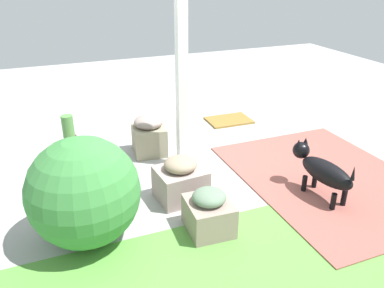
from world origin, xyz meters
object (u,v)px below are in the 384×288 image
round_shrub (84,192)px  terracotta_pot_spiky (80,164)px  stone_planter_mid (181,180)px  terracotta_pot_tall (70,145)px  stone_planter_nearest (149,135)px  stone_planter_far (209,212)px  dog (322,170)px  doormat (229,120)px  porch_pillar (181,57)px

round_shrub → terracotta_pot_spiky: (-0.06, -0.84, -0.16)m
stone_planter_mid → terracotta_pot_tall: (0.94, -1.30, -0.00)m
stone_planter_nearest → stone_planter_far: 1.74m
round_shrub → terracotta_pot_tall: round_shrub is taller
round_shrub → terracotta_pot_tall: size_ratio=1.64×
stone_planter_far → dog: (-1.29, -0.09, 0.12)m
dog → doormat: bearing=-92.5°
terracotta_pot_tall → doormat: 2.43m
stone_planter_far → doormat: size_ratio=0.69×
stone_planter_far → terracotta_pot_tall: size_ratio=0.78×
stone_planter_mid → terracotta_pot_spiky: (0.92, -0.52, 0.10)m
round_shrub → terracotta_pot_tall: 1.64m
round_shrub → dog: bearing=175.3°
dog → doormat: size_ratio=1.20×
stone_planter_far → terracotta_pot_spiky: bearing=-49.0°
stone_planter_mid → dog: bearing=159.3°
round_shrub → terracotta_pot_spiky: round_shrub is taller
doormat → terracotta_pot_spiky: bearing=27.6°
porch_pillar → doormat: size_ratio=3.96×
stone_planter_nearest → stone_planter_far: stone_planter_nearest is taller
porch_pillar → terracotta_pot_tall: (1.22, -0.61, -1.09)m
stone_planter_mid → porch_pillar: bearing=-112.1°
stone_planter_far → round_shrub: round_shrub is taller
porch_pillar → terracotta_pot_spiky: 1.56m
dog → porch_pillar: bearing=-48.4°
stone_planter_mid → stone_planter_far: 0.59m
stone_planter_nearest → terracotta_pot_tall: bearing=-9.4°
stone_planter_mid → terracotta_pot_tall: 1.61m
stone_planter_mid → doormat: stone_planter_mid is taller
round_shrub → terracotta_pot_spiky: bearing=-93.9°
stone_planter_mid → terracotta_pot_spiky: terracotta_pot_spiky is taller
porch_pillar → dog: 1.88m
stone_planter_far → round_shrub: (1.02, -0.28, 0.29)m
stone_planter_mid → round_shrub: (0.98, 0.32, 0.27)m
porch_pillar → stone_planter_nearest: 1.18m
stone_planter_far → terracotta_pot_tall: terracotta_pot_tall is taller
stone_planter_nearest → terracotta_pot_spiky: size_ratio=0.76×
terracotta_pot_spiky → doormat: size_ratio=1.02×
terracotta_pot_tall → round_shrub: bearing=88.8°
stone_planter_nearest → round_shrub: (0.98, 1.46, 0.23)m
stone_planter_mid → terracotta_pot_tall: bearing=-54.1°
doormat → dog: bearing=87.5°
round_shrub → doormat: size_ratio=1.45×
doormat → porch_pillar: bearing=42.5°
stone_planter_nearest → stone_planter_mid: size_ratio=0.98×
stone_planter_nearest → round_shrub: size_ratio=0.53×
porch_pillar → stone_planter_nearest: porch_pillar is taller
stone_planter_nearest → stone_planter_mid: 1.15m
terracotta_pot_spiky → doormat: (-2.36, -1.23, -0.30)m
round_shrub → dog: round_shrub is taller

